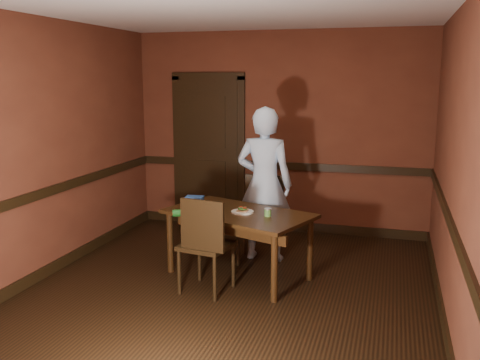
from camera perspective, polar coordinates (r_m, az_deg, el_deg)
The scene contains 22 objects.
floor at distance 5.46m, azimuth -1.04°, elevation -11.56°, with size 4.00×4.50×0.01m, color black.
ceiling at distance 5.09m, azimuth -1.15°, elevation 17.82°, with size 4.00×4.50×0.01m, color silver.
wall_back at distance 7.27m, azimuth 4.19°, elevation 5.06°, with size 4.00×0.02×2.70m, color #57291A.
wall_front at distance 3.07m, azimuth -13.66°, elevation -3.36°, with size 4.00×0.02×2.70m, color #57291A.
wall_left at distance 6.00m, azimuth -19.68°, elevation 3.21°, with size 0.02×4.50×2.70m, color #57291A.
wall_right at distance 4.90m, azimuth 21.84°, elevation 1.46°, with size 0.02×4.50×2.70m, color #57291A.
dado_back at distance 7.31m, azimuth 4.11°, elevation 1.54°, with size 4.00×0.03×0.10m, color black.
dado_left at distance 6.07m, azimuth -19.30°, elevation -1.00°, with size 0.03×4.50×0.10m, color black.
dado_right at distance 4.99m, azimuth 21.30°, elevation -3.63°, with size 0.03×4.50×0.10m, color black.
baseboard_back at distance 7.49m, azimuth 4.03°, elevation -4.81°, with size 4.00×0.03×0.12m, color black.
baseboard_left at distance 6.28m, azimuth -18.81°, elevation -8.52°, with size 0.03×4.50×0.12m, color black.
baseboard_right at distance 5.25m, azimuth 20.66°, elevation -12.54°, with size 0.03×4.50×0.12m, color black.
door at distance 7.53m, azimuth -3.37°, elevation 3.30°, with size 1.05×0.07×2.20m.
dining_table at distance 5.69m, azimuth -0.16°, elevation -6.85°, with size 1.50×0.84×0.70m, color black.
chair_far at distance 6.12m, azimuth 2.01°, elevation -4.27°, with size 0.45×0.45×0.97m, color black, non-canonical shape.
chair_near at distance 5.28m, azimuth -3.61°, elevation -6.77°, with size 0.45×0.45×0.97m, color black, non-canonical shape.
person at distance 6.11m, azimuth 2.62°, elevation -0.45°, with size 0.65×0.42×1.77m, color #AECFEF.
sandwich_plate at distance 5.57m, azimuth 0.27°, elevation -3.33°, with size 0.23×0.23×0.06m.
sauce_jar at distance 5.42m, azimuth 2.99°, elevation -3.46°, with size 0.07×0.07×0.08m.
cheese_saucer at distance 5.78m, azimuth -3.04°, elevation -2.75°, with size 0.17×0.17×0.05m.
food_tub at distance 5.98m, azimuth -4.86°, elevation -2.12°, with size 0.21×0.16×0.08m.
wrapped_veg at distance 5.44m, azimuth -5.81°, elevation -3.50°, with size 0.07×0.07×0.26m, color #124716.
Camera 1 is at (1.50, -4.82, 2.09)m, focal length 40.00 mm.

